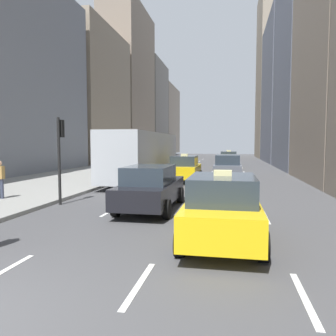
% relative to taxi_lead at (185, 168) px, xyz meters
% --- Properties ---
extents(sidewalk_left, '(8.00, 66.00, 0.15)m').
position_rel_taxi_lead_xyz_m(sidewalk_left, '(-8.20, 8.90, -0.81)').
color(sidewalk_left, gray).
rests_on(sidewalk_left, ground).
extents(lane_markings, '(5.72, 56.00, 0.01)m').
position_rel_taxi_lead_xyz_m(lane_markings, '(1.40, 4.90, -0.87)').
color(lane_markings, white).
rests_on(lane_markings, ground).
extents(building_row_left, '(6.00, 96.82, 26.45)m').
position_rel_taxi_lead_xyz_m(building_row_left, '(-15.20, 30.43, 9.19)').
color(building_row_left, '#4C515B').
rests_on(building_row_left, ground).
extents(taxi_lead, '(2.02, 4.40, 1.87)m').
position_rel_taxi_lead_xyz_m(taxi_lead, '(0.00, 0.00, 0.00)').
color(taxi_lead, yellow).
rests_on(taxi_lead, ground).
extents(taxi_second, '(2.02, 4.40, 1.87)m').
position_rel_taxi_lead_xyz_m(taxi_second, '(2.80, 13.58, 0.00)').
color(taxi_second, yellow).
rests_on(taxi_second, ground).
extents(taxi_third, '(2.02, 4.40, 1.87)m').
position_rel_taxi_lead_xyz_m(taxi_third, '(2.80, -13.22, 0.00)').
color(taxi_third, yellow).
rests_on(taxi_third, ground).
extents(sedan_black_near, '(2.02, 4.94, 1.70)m').
position_rel_taxi_lead_xyz_m(sedan_black_near, '(-0.00, -9.50, -0.01)').
color(sedan_black_near, black).
rests_on(sedan_black_near, ground).
extents(sedan_silver_behind, '(2.02, 4.42, 1.78)m').
position_rel_taxi_lead_xyz_m(sedan_silver_behind, '(2.80, 1.16, 0.02)').
color(sedan_silver_behind, '#565B66').
rests_on(sedan_silver_behind, ground).
extents(city_bus, '(2.80, 11.61, 3.25)m').
position_rel_taxi_lead_xyz_m(city_bus, '(-2.81, -0.07, 0.91)').
color(city_bus, '#B7BCC1').
rests_on(city_bus, ground).
extents(pedestrian_mid_block, '(0.36, 0.22, 1.65)m').
position_rel_taxi_lead_xyz_m(pedestrian_mid_block, '(-6.80, -9.16, 0.19)').
color(pedestrian_mid_block, '#383D51').
rests_on(pedestrian_mid_block, sidewalk_left).
extents(traffic_light_pole, '(0.24, 0.42, 3.60)m').
position_rel_taxi_lead_xyz_m(traffic_light_pole, '(-3.95, -9.14, 1.53)').
color(traffic_light_pole, black).
rests_on(traffic_light_pole, ground).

